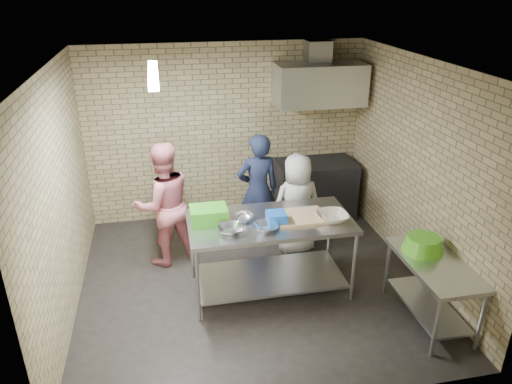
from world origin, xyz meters
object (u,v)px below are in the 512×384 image
man_navy (258,191)px  woman_pink (164,204)px  prep_table (270,255)px  woman_white (297,204)px  green_crate (209,214)px  blue_tub (276,218)px  side_counter (430,291)px  green_basin (423,244)px  bottle_red (318,86)px  stove (315,189)px

man_navy → woman_pink: (-1.30, -0.23, 0.02)m
prep_table → woman_white: size_ratio=1.34×
green_crate → woman_white: woman_white is taller
prep_table → blue_tub: (0.05, -0.10, 0.55)m
side_counter → green_basin: size_ratio=2.61×
green_crate → woman_white: 1.48m
man_navy → woman_pink: 1.32m
man_navy → woman_white: (0.47, -0.33, -0.11)m
woman_pink → side_counter: bearing=129.6°
blue_tub → green_basin: bearing=-20.1°
woman_pink → bottle_red: bearing=-171.8°
blue_tub → woman_pink: size_ratio=0.13×
side_counter → green_basin: bearing=94.6°
prep_table → green_crate: bearing=170.3°
green_basin → woman_pink: 3.21m
stove → green_basin: size_ratio=2.61×
bottle_red → woman_pink: bearing=-154.4°
green_crate → green_basin: green_crate is taller
green_crate → blue_tub: (0.75, -0.22, -0.02)m
green_crate → woman_pink: (-0.50, 0.80, -0.20)m
prep_table → green_crate: green_crate is taller
woman_pink → blue_tub: bearing=123.6°
green_basin → woman_pink: bearing=150.4°
prep_table → bottle_red: size_ratio=10.62×
green_basin → man_navy: size_ratio=0.28×
man_navy → side_counter: bearing=122.0°
stove → green_basin: 2.57m
prep_table → man_navy: 1.20m
green_crate → green_basin: bearing=-18.9°
prep_table → side_counter: (1.61, -0.91, -0.10)m
prep_table → stove: (1.16, 1.84, -0.03)m
blue_tub → man_navy: size_ratio=0.13×
green_crate → bottle_red: size_ratio=2.36×
woman_white → prep_table: bearing=49.1°
prep_table → stove: 2.17m
prep_table → green_crate: size_ratio=4.50×
bottle_red → green_crate: bearing=-134.3°
bottle_red → woman_pink: (-2.42, -1.15, -1.19)m
stove → woman_pink: bearing=-158.9°
prep_table → woman_white: (0.56, 0.82, 0.24)m
blue_tub → bottle_red: bearing=61.9°
woman_pink → green_basin: bearing=133.1°
blue_tub → bottle_red: bottle_red is taller
side_counter → blue_tub: size_ratio=5.65×
green_basin → woman_pink: woman_pink is taller
prep_table → bottle_red: bottle_red is taller
green_crate → man_navy: 1.31m
prep_table → woman_pink: bearing=142.6°
green_crate → prep_table: bearing=-9.7°
prep_table → side_counter: size_ratio=1.59×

